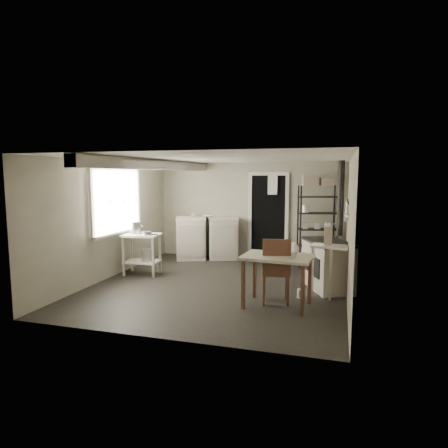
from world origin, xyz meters
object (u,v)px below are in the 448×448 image
(prep_table, at_px, (142,255))
(base_cabinets, at_px, (207,240))
(work_table, at_px, (277,282))
(shelf_rack, at_px, (317,224))
(chair, at_px, (276,272))
(flour_sack, at_px, (294,253))
(stove, at_px, (328,264))
(stockpot, at_px, (135,228))

(prep_table, distance_m, base_cabinets, 1.99)
(work_table, bearing_deg, shelf_rack, 81.95)
(chair, distance_m, flour_sack, 2.85)
(stove, bearing_deg, shelf_rack, 74.67)
(base_cabinets, bearing_deg, work_table, -75.28)
(stockpot, xyz_separation_m, base_cabinets, (0.94, 1.78, -0.48))
(shelf_rack, bearing_deg, prep_table, -169.85)
(stockpot, height_order, stove, stockpot)
(prep_table, xyz_separation_m, work_table, (2.95, -1.21, -0.02))
(work_table, distance_m, flour_sack, 3.05)
(work_table, height_order, chair, chair)
(chair, bearing_deg, stove, 41.16)
(stockpot, distance_m, flour_sack, 3.57)
(work_table, bearing_deg, prep_table, 157.59)
(flour_sack, bearing_deg, stockpot, -149.55)
(chair, height_order, flour_sack, chair)
(shelf_rack, xyz_separation_m, chair, (-0.47, -2.77, -0.46))
(prep_table, height_order, shelf_rack, shelf_rack)
(stockpot, bearing_deg, stove, -0.67)
(base_cabinets, xyz_separation_m, work_table, (2.17, -3.05, -0.08))
(base_cabinets, relative_size, shelf_rack, 0.86)
(work_table, relative_size, flour_sack, 2.08)
(base_cabinets, distance_m, shelf_rack, 2.64)
(shelf_rack, height_order, work_table, shelf_rack)
(prep_table, height_order, work_table, prep_table)
(prep_table, bearing_deg, stove, 0.09)
(stove, distance_m, flour_sack, 2.00)
(shelf_rack, xyz_separation_m, stove, (0.29, -1.75, -0.51))
(prep_table, bearing_deg, shelf_rack, 27.52)
(base_cabinets, distance_m, stove, 3.42)
(prep_table, relative_size, stockpot, 3.18)
(base_cabinets, relative_size, stove, 1.40)
(shelf_rack, xyz_separation_m, flour_sack, (-0.51, 0.07, -0.71))
(shelf_rack, bearing_deg, base_cabinets, 160.84)
(flour_sack, bearing_deg, work_table, -88.22)
(base_cabinets, bearing_deg, stove, -53.11)
(stockpot, bearing_deg, prep_table, -16.65)
(prep_table, xyz_separation_m, base_cabinets, (0.77, 1.83, 0.06))
(stove, height_order, work_table, stove)
(base_cabinets, bearing_deg, shelf_rack, -22.54)
(prep_table, xyz_separation_m, stockpot, (-0.17, 0.05, 0.54))
(base_cabinets, height_order, shelf_rack, shelf_rack)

